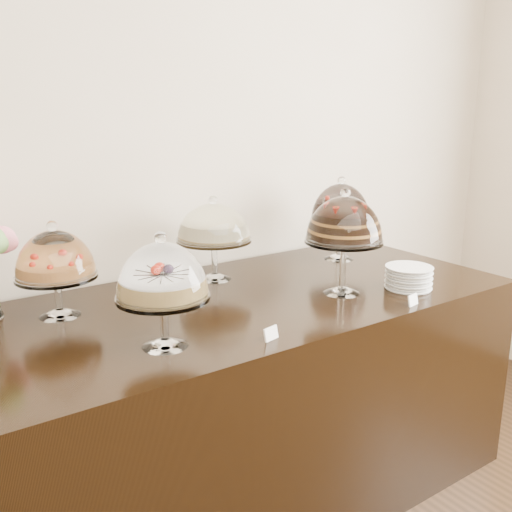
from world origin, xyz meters
TOP-DOWN VIEW (x-y plane):
  - wall_back at (0.00, 3.00)m, footprint 5.00×0.04m
  - display_counter at (0.32, 2.45)m, footprint 2.20×1.00m
  - cake_stand_sugar_sponge at (-0.18, 2.20)m, footprint 0.30×0.30m
  - cake_stand_choco_layer at (0.66, 2.27)m, footprint 0.32×0.32m
  - cake_stand_cheesecake at (0.33, 2.74)m, footprint 0.33×0.33m
  - cake_stand_dark_choco at (1.02, 2.68)m, footprint 0.30×0.30m
  - cake_stand_fruit_tart at (-0.38, 2.67)m, footprint 0.29×0.29m
  - plate_stack at (0.93, 2.15)m, footprint 0.19×0.19m
  - price_card_left at (0.13, 2.04)m, footprint 0.06×0.03m
  - price_card_right at (0.78, 2.00)m, footprint 0.06×0.03m

SIDE VIEW (x-z plane):
  - display_counter at x=0.32m, z-range 0.00..0.90m
  - price_card_left at x=0.13m, z-range 0.90..0.94m
  - price_card_right at x=0.78m, z-range 0.90..0.94m
  - plate_stack at x=0.93m, z-range 0.90..0.99m
  - cake_stand_fruit_tart at x=-0.38m, z-range 0.94..1.29m
  - cake_stand_sugar_sponge at x=-0.18m, z-range 0.94..1.32m
  - cake_stand_cheesecake at x=0.33m, z-range 0.95..1.33m
  - cake_stand_dark_choco at x=1.02m, z-range 0.96..1.37m
  - cake_stand_choco_layer at x=0.66m, z-range 0.97..1.41m
  - wall_back at x=0.00m, z-range 0.00..3.00m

